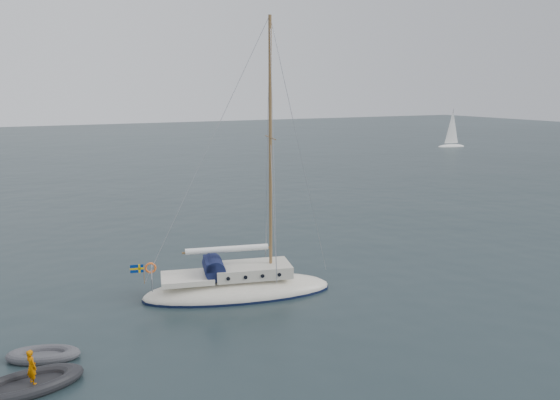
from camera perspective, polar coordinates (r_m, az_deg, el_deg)
name	(u,v)px	position (r m, az deg, el deg)	size (l,w,h in m)	color
ground	(286,302)	(28.39, 0.62, -10.61)	(300.00, 300.00, 0.00)	black
sailboat	(238,274)	(29.06, -4.40, -7.73)	(10.46, 3.13, 14.90)	white
dinghy	(43,355)	(24.77, -23.50, -14.63)	(2.92, 1.32, 0.42)	#515256
rib	(26,384)	(22.76, -24.98, -17.02)	(4.00, 1.82, 1.53)	black
distant_yacht_b	(452,130)	(106.70, 17.53, 7.01)	(5.62, 3.00, 7.44)	white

